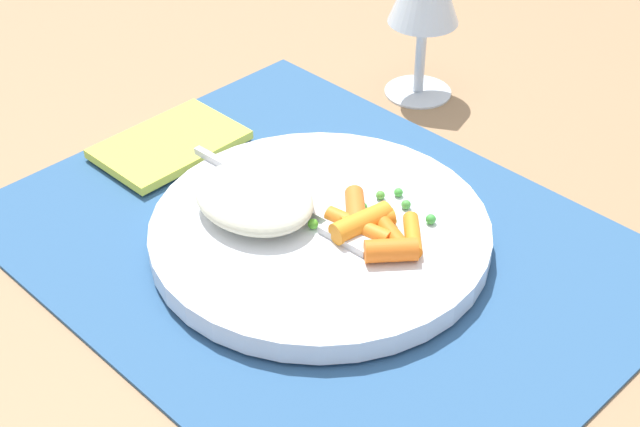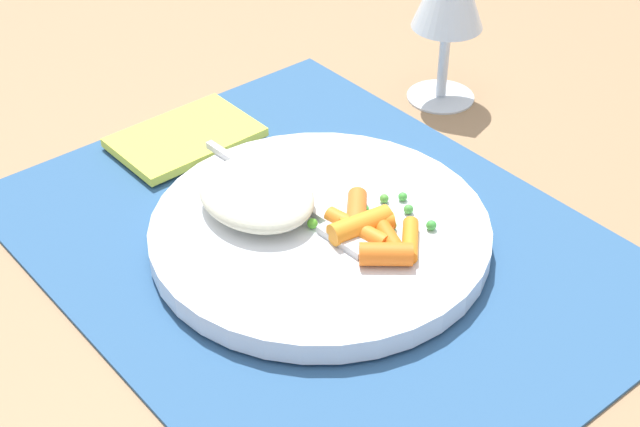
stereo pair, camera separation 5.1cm
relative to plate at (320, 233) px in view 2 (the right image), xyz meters
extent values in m
plane|color=#997551|center=(0.00, 0.00, -0.01)|extent=(2.40, 2.40, 0.00)
cube|color=#2D5684|center=(0.00, 0.00, -0.01)|extent=(0.49, 0.38, 0.01)
cylinder|color=white|center=(0.00, 0.00, 0.00)|extent=(0.26, 0.26, 0.02)
ellipsoid|color=beige|center=(-0.05, -0.03, 0.02)|extent=(0.10, 0.08, 0.03)
cylinder|color=orange|center=(0.03, 0.02, 0.02)|extent=(0.02, 0.05, 0.02)
cylinder|color=orange|center=(0.05, 0.02, 0.02)|extent=(0.04, 0.03, 0.01)
cylinder|color=orange|center=(0.03, 0.01, 0.02)|extent=(0.06, 0.02, 0.01)
cylinder|color=orange|center=(0.01, 0.02, 0.02)|extent=(0.04, 0.04, 0.02)
cylinder|color=orange|center=(0.03, 0.02, 0.02)|extent=(0.03, 0.04, 0.01)
cylinder|color=orange|center=(0.07, 0.01, 0.02)|extent=(0.04, 0.04, 0.02)
cylinder|color=orange|center=(0.06, 0.03, 0.01)|extent=(0.04, 0.04, 0.01)
sphere|color=#55A93E|center=(0.01, 0.06, 0.01)|extent=(0.01, 0.01, 0.01)
sphere|color=green|center=(0.02, 0.03, 0.01)|extent=(0.01, 0.01, 0.01)
sphere|color=green|center=(0.02, 0.07, 0.01)|extent=(0.01, 0.01, 0.01)
sphere|color=green|center=(0.05, 0.05, 0.01)|extent=(0.01, 0.01, 0.01)
sphere|color=green|center=(0.03, 0.06, 0.01)|extent=(0.01, 0.01, 0.01)
sphere|color=#56B630|center=(0.06, 0.01, 0.01)|extent=(0.01, 0.01, 0.01)
sphere|color=green|center=(0.01, 0.03, 0.01)|extent=(0.01, 0.01, 0.01)
sphere|color=green|center=(0.02, 0.02, 0.01)|extent=(0.01, 0.01, 0.01)
sphere|color=#5A9A34|center=(0.02, 0.02, 0.01)|extent=(0.01, 0.01, 0.01)
sphere|color=#55B335|center=(0.04, 0.04, 0.01)|extent=(0.01, 0.01, 0.01)
sphere|color=#54B12F|center=(0.00, -0.01, 0.01)|extent=(0.01, 0.01, 0.01)
sphere|color=#599D35|center=(0.02, 0.03, 0.01)|extent=(0.01, 0.01, 0.01)
sphere|color=green|center=(0.06, 0.06, 0.01)|extent=(0.01, 0.01, 0.01)
cube|color=silver|center=(0.03, 0.00, 0.01)|extent=(0.05, 0.02, 0.01)
cube|color=silver|center=(-0.07, 0.00, 0.01)|extent=(0.15, 0.01, 0.01)
cylinder|color=silver|center=(-0.10, 0.24, -0.01)|extent=(0.07, 0.07, 0.00)
cylinder|color=silver|center=(-0.10, 0.24, 0.03)|extent=(0.01, 0.01, 0.07)
cube|color=#EAE54C|center=(-0.19, 0.00, 0.00)|extent=(0.08, 0.13, 0.01)
camera|label=1|loc=(0.41, -0.41, 0.45)|focal=53.34mm
camera|label=2|loc=(0.44, -0.37, 0.45)|focal=53.34mm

